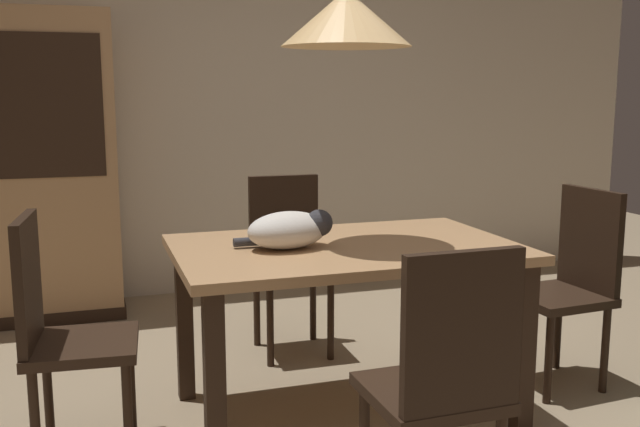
# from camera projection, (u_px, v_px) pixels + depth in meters

# --- Properties ---
(back_wall) EXTENTS (6.40, 0.10, 2.90)m
(back_wall) POSITION_uv_depth(u_px,v_px,m) (225.00, 80.00, 4.91)
(back_wall) COLOR beige
(back_wall) RESTS_ON ground
(dining_table) EXTENTS (1.40, 0.90, 0.75)m
(dining_table) POSITION_uv_depth(u_px,v_px,m) (345.00, 268.00, 3.00)
(dining_table) COLOR tan
(dining_table) RESTS_ON ground
(chair_right_side) EXTENTS (0.43, 0.43, 0.93)m
(chair_right_side) POSITION_uv_depth(u_px,v_px,m) (571.00, 278.00, 3.38)
(chair_right_side) COLOR black
(chair_right_side) RESTS_ON ground
(chair_near_front) EXTENTS (0.41, 0.41, 0.93)m
(chair_near_front) POSITION_uv_depth(u_px,v_px,m) (444.00, 378.00, 2.20)
(chair_near_front) COLOR black
(chair_near_front) RESTS_ON ground
(chair_far_back) EXTENTS (0.41, 0.41, 0.93)m
(chair_far_back) POSITION_uv_depth(u_px,v_px,m) (289.00, 255.00, 3.85)
(chair_far_back) COLOR black
(chair_far_back) RESTS_ON ground
(chair_left_side) EXTENTS (0.43, 0.43, 0.93)m
(chair_left_side) POSITION_uv_depth(u_px,v_px,m) (60.00, 326.00, 2.69)
(chair_left_side) COLOR black
(chair_left_side) RESTS_ON ground
(cat_sleeping) EXTENTS (0.40, 0.28, 0.16)m
(cat_sleeping) POSITION_uv_depth(u_px,v_px,m) (290.00, 230.00, 2.90)
(cat_sleeping) COLOR silver
(cat_sleeping) RESTS_ON dining_table
(pendant_lamp) EXTENTS (0.52, 0.52, 1.30)m
(pendant_lamp) POSITION_uv_depth(u_px,v_px,m) (346.00, 17.00, 2.83)
(pendant_lamp) COLOR #E5B775
(hutch_bookcase) EXTENTS (1.12, 0.45, 1.85)m
(hutch_bookcase) POSITION_uv_depth(u_px,v_px,m) (21.00, 174.00, 4.29)
(hutch_bookcase) COLOR tan
(hutch_bookcase) RESTS_ON ground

